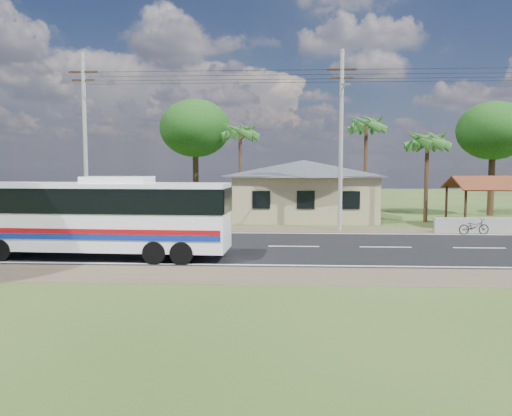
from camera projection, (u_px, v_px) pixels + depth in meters
The scene contains 13 objects.
ground at pixel (294, 247), 24.70m from camera, with size 120.00×120.00×0.00m, color #2C4017.
road at pixel (294, 247), 24.70m from camera, with size 120.00×16.00×0.03m.
house at pixel (303, 184), 37.35m from camera, with size 12.40×10.00×5.00m.
waiting_shed at pixel (492, 185), 32.24m from camera, with size 5.20×4.48×3.35m.
concrete_barrier at pixel (494, 226), 29.61m from camera, with size 7.00×0.30×0.90m, color #9E9E99.
utility_poles at pixel (336, 137), 30.51m from camera, with size 32.80×2.22×11.00m.
palm_near at pixel (427, 141), 34.65m from camera, with size 2.80×2.80×6.70m.
palm_mid at pixel (366, 125), 39.18m from camera, with size 2.80×2.80×8.20m.
palm_far at pixel (240, 132), 40.24m from camera, with size 2.80×2.80×7.70m.
tree_behind_house at pixel (195, 129), 42.40m from camera, with size 6.00×6.00×9.61m.
tree_behind_shed at pixel (493, 131), 39.20m from camera, with size 5.60×5.60×9.02m.
coach_bus at pixel (97, 212), 21.56m from camera, with size 11.55×2.92×3.56m.
motorcycle at pixel (474, 227), 28.88m from camera, with size 0.63×1.80×0.95m, color black.
Camera 1 is at (-0.59, -24.50, 4.07)m, focal length 35.00 mm.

